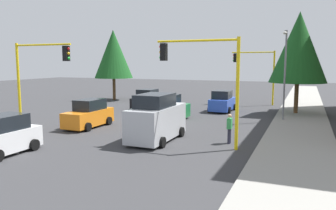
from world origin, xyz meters
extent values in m
plane|color=#353538|center=(0.00, 0.00, 0.00)|extent=(120.00, 120.00, 0.00)
cube|color=gray|center=(-5.00, 10.50, 0.07)|extent=(80.00, 4.00, 0.15)
cone|color=silver|center=(11.00, -3.00, 0.01)|extent=(0.01, 1.10, 1.10)
cylinder|color=yellow|center=(6.00, 7.50, 2.94)|extent=(0.18, 0.18, 5.88)
cylinder|color=yellow|center=(6.00, 5.25, 5.73)|extent=(0.12, 4.50, 0.12)
cube|color=black|center=(6.00, 3.36, 5.15)|extent=(0.36, 0.32, 0.96)
sphere|color=red|center=(6.00, 3.18, 5.45)|extent=(0.18, 0.18, 0.18)
sphere|color=yellow|center=(6.00, 3.18, 5.15)|extent=(0.18, 0.18, 0.18)
sphere|color=green|center=(6.00, 3.18, 4.85)|extent=(0.18, 0.18, 0.18)
cylinder|color=yellow|center=(-14.00, 7.50, 2.90)|extent=(0.18, 0.18, 5.81)
cylinder|color=yellow|center=(-14.00, 5.25, 5.66)|extent=(0.12, 4.50, 0.12)
cube|color=black|center=(-14.00, 3.36, 5.08)|extent=(0.36, 0.32, 0.96)
sphere|color=red|center=(-14.00, 3.18, 5.38)|extent=(0.18, 0.18, 0.18)
sphere|color=yellow|center=(-14.00, 3.18, 5.08)|extent=(0.18, 0.18, 0.18)
sphere|color=green|center=(-14.00, 3.18, 4.78)|extent=(0.18, 0.18, 0.18)
cylinder|color=yellow|center=(6.00, -7.50, 2.93)|extent=(0.18, 0.18, 5.87)
cylinder|color=yellow|center=(6.00, -5.25, 5.72)|extent=(0.12, 4.50, 0.12)
cube|color=black|center=(6.00, -3.36, 5.14)|extent=(0.36, 0.32, 0.96)
sphere|color=red|center=(6.00, -3.18, 5.44)|extent=(0.18, 0.18, 0.18)
sphere|color=yellow|center=(6.00, -3.18, 5.14)|extent=(0.18, 0.18, 0.18)
sphere|color=green|center=(6.00, -3.18, 4.84)|extent=(0.18, 0.18, 0.18)
cylinder|color=slate|center=(-4.00, 9.20, 3.50)|extent=(0.14, 0.14, 7.00)
cylinder|color=slate|center=(-3.10, 9.20, 6.80)|extent=(1.80, 0.10, 0.10)
ellipsoid|color=silver|center=(-2.20, 9.20, 6.65)|extent=(0.56, 0.28, 0.20)
cylinder|color=brown|center=(-12.00, -11.00, 1.45)|extent=(0.36, 0.36, 2.89)
cone|color=#19511E|center=(-12.00, -11.00, 5.58)|extent=(4.62, 4.62, 5.78)
cylinder|color=brown|center=(-8.00, 10.00, 1.52)|extent=(0.36, 0.36, 3.03)
cone|color=#19511E|center=(-8.00, 10.00, 5.86)|extent=(4.85, 4.85, 6.06)
cube|color=#B2B5BA|center=(5.64, 2.75, 1.09)|extent=(4.80, 1.90, 1.85)
cube|color=black|center=(5.88, 2.75, 2.40)|extent=(2.50, 1.67, 0.76)
cylinder|color=black|center=(4.15, 1.74, 0.30)|extent=(0.60, 0.20, 0.60)
cylinder|color=black|center=(4.15, 3.76, 0.30)|extent=(0.60, 0.20, 0.60)
cylinder|color=black|center=(7.13, 1.74, 0.30)|extent=(0.60, 0.20, 0.60)
cylinder|color=black|center=(7.13, 3.76, 0.30)|extent=(0.60, 0.20, 0.60)
cube|color=#1E7238|center=(-2.00, -0.09, 0.69)|extent=(1.60, 4.15, 1.05)
cube|color=black|center=(-2.00, 0.12, 1.60)|extent=(1.41, 2.16, 0.76)
cylinder|color=black|center=(-1.14, -1.38, 0.30)|extent=(0.20, 0.60, 0.60)
cylinder|color=black|center=(-2.86, -1.38, 0.30)|extent=(0.20, 0.60, 0.60)
cylinder|color=black|center=(-1.14, 1.20, 0.30)|extent=(0.20, 0.60, 0.60)
cylinder|color=black|center=(-2.86, 1.20, 0.30)|extent=(0.20, 0.60, 0.60)
cube|color=white|center=(11.32, -3.15, 0.69)|extent=(3.65, 1.77, 1.05)
cube|color=black|center=(11.14, -3.15, 1.60)|extent=(1.90, 1.55, 0.76)
cylinder|color=black|center=(10.19, -2.21, 0.30)|extent=(0.60, 0.20, 0.60)
cylinder|color=black|center=(10.19, -4.10, 0.30)|extent=(0.60, 0.20, 0.60)
cube|color=orange|center=(3.78, -3.42, 0.69)|extent=(4.15, 1.62, 1.05)
cube|color=black|center=(3.58, -3.42, 1.60)|extent=(2.16, 1.43, 0.76)
cylinder|color=black|center=(5.07, -2.55, 0.30)|extent=(0.60, 0.20, 0.60)
cylinder|color=black|center=(5.07, -4.29, 0.30)|extent=(0.60, 0.20, 0.60)
cylinder|color=black|center=(2.50, -2.55, 0.30)|extent=(0.60, 0.20, 0.60)
cylinder|color=black|center=(2.50, -4.29, 0.30)|extent=(0.60, 0.20, 0.60)
cube|color=blue|center=(-7.59, 3.53, 0.69)|extent=(3.83, 1.76, 1.05)
cube|color=black|center=(-7.39, 3.53, 1.60)|extent=(1.99, 1.55, 0.76)
cylinder|color=black|center=(-8.77, 2.59, 0.30)|extent=(0.60, 0.20, 0.60)
cylinder|color=black|center=(-8.77, 4.47, 0.30)|extent=(0.60, 0.20, 0.60)
cylinder|color=black|center=(-6.40, 2.59, 0.30)|extent=(0.60, 0.20, 0.60)
cylinder|color=black|center=(-6.40, 4.47, 0.30)|extent=(0.60, 0.20, 0.60)
cube|color=black|center=(-5.95, -3.60, 0.69)|extent=(3.67, 1.78, 1.05)
cube|color=black|center=(-6.13, -3.60, 1.60)|extent=(1.91, 1.57, 0.76)
cylinder|color=black|center=(-4.81, -2.65, 0.30)|extent=(0.60, 0.20, 0.60)
cylinder|color=black|center=(-4.81, -4.55, 0.30)|extent=(0.60, 0.20, 0.60)
cylinder|color=black|center=(-7.09, -2.65, 0.30)|extent=(0.60, 0.20, 0.60)
cylinder|color=black|center=(-7.09, -4.55, 0.30)|extent=(0.60, 0.20, 0.60)
cylinder|color=#262638|center=(4.86, 6.87, 0.42)|extent=(0.16, 0.16, 0.85)
cylinder|color=#262638|center=(4.66, 6.87, 0.42)|extent=(0.16, 0.16, 0.85)
cube|color=green|center=(4.76, 6.87, 1.15)|extent=(0.40, 0.24, 0.60)
sphere|color=tan|center=(4.76, 6.87, 1.59)|extent=(0.22, 0.22, 0.22)
camera|label=1|loc=(23.31, 10.79, 4.58)|focal=35.84mm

